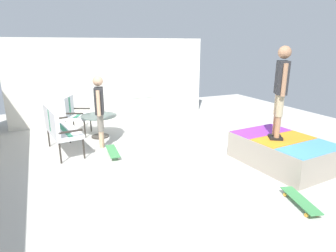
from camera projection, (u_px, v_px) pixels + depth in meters
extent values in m
cube|color=beige|center=(184.00, 161.00, 5.96)|extent=(12.00, 12.00, 0.10)
cube|color=white|center=(113.00, 80.00, 8.72)|extent=(0.20, 6.00, 2.48)
cube|color=silver|center=(142.00, 76.00, 8.95)|extent=(0.03, 1.10, 1.40)
cube|color=gray|center=(282.00, 152.00, 5.62)|extent=(1.88, 1.40, 0.53)
cube|color=#4C99D8|center=(312.00, 148.00, 5.04)|extent=(0.67, 1.27, 0.01)
cube|color=orange|center=(284.00, 139.00, 5.54)|extent=(0.67, 1.27, 0.01)
cube|color=purple|center=(261.00, 131.00, 6.04)|extent=(0.67, 1.27, 0.01)
cylinder|color=#B2B2B7|center=(261.00, 145.00, 5.27)|extent=(1.72, 0.18, 0.05)
cube|color=gray|center=(314.00, 145.00, 6.07)|extent=(1.80, 0.88, 0.44)
cylinder|color=#2D2823|center=(84.00, 149.00, 5.91)|extent=(0.04, 0.04, 0.44)
cylinder|color=#2D2823|center=(69.00, 134.00, 6.85)|extent=(0.04, 0.04, 0.44)
cylinder|color=#2D2823|center=(60.00, 153.00, 5.66)|extent=(0.04, 0.04, 0.44)
cylinder|color=#2D2823|center=(49.00, 137.00, 6.61)|extent=(0.04, 0.04, 0.44)
cube|color=silver|center=(64.00, 131.00, 6.19)|extent=(1.32, 0.72, 0.08)
cube|color=#338C66|center=(64.00, 130.00, 6.18)|extent=(1.21, 0.27, 0.00)
cube|color=silver|center=(51.00, 120.00, 5.98)|extent=(1.25, 0.26, 0.50)
cube|color=#338C66|center=(51.00, 120.00, 5.98)|extent=(0.11, 0.10, 0.46)
cube|color=#2D2823|center=(71.00, 131.00, 5.65)|extent=(0.11, 0.47, 0.04)
cube|color=#2D2823|center=(57.00, 118.00, 6.63)|extent=(0.11, 0.47, 0.04)
cylinder|color=#2D2823|center=(85.00, 129.00, 7.23)|extent=(0.04, 0.04, 0.44)
cylinder|color=#2D2823|center=(91.00, 124.00, 7.74)|extent=(0.04, 0.04, 0.44)
cylinder|color=#2D2823|center=(66.00, 129.00, 7.24)|extent=(0.04, 0.04, 0.44)
cylinder|color=#2D2823|center=(74.00, 124.00, 7.76)|extent=(0.04, 0.04, 0.44)
cube|color=silver|center=(78.00, 117.00, 7.42)|extent=(0.80, 0.76, 0.08)
cube|color=#338C66|center=(78.00, 115.00, 7.41)|extent=(0.57, 0.34, 0.00)
cube|color=silver|center=(68.00, 106.00, 7.34)|extent=(0.59, 0.34, 0.50)
cube|color=#338C66|center=(68.00, 106.00, 7.34)|extent=(0.13, 0.12, 0.46)
cube|color=#2D2823|center=(74.00, 114.00, 7.10)|extent=(0.24, 0.44, 0.04)
cube|color=#2D2823|center=(81.00, 108.00, 7.65)|extent=(0.24, 0.44, 0.04)
cylinder|color=#2D2823|center=(100.00, 127.00, 7.28)|extent=(0.06, 0.06, 0.55)
cylinder|color=#2D2823|center=(100.00, 136.00, 7.35)|extent=(0.44, 0.44, 0.03)
cylinder|color=#425651|center=(99.00, 116.00, 7.20)|extent=(0.90, 0.90, 0.02)
cube|color=silver|center=(102.00, 149.00, 6.45)|extent=(0.17, 0.26, 0.05)
cylinder|color=tan|center=(101.00, 140.00, 6.39)|extent=(0.10, 0.10, 0.39)
cylinder|color=slate|center=(100.00, 123.00, 6.28)|extent=(0.13, 0.13, 0.39)
cube|color=silver|center=(102.00, 146.00, 6.61)|extent=(0.17, 0.26, 0.05)
cylinder|color=tan|center=(102.00, 137.00, 6.55)|extent=(0.10, 0.10, 0.39)
cylinder|color=slate|center=(101.00, 121.00, 6.44)|extent=(0.13, 0.13, 0.39)
cube|color=#262628|center=(99.00, 101.00, 6.22)|extent=(0.36, 0.26, 0.58)
sphere|color=tan|center=(98.00, 81.00, 6.10)|extent=(0.22, 0.22, 0.22)
cylinder|color=tan|center=(98.00, 103.00, 6.04)|extent=(0.08, 0.08, 0.55)
cylinder|color=tan|center=(100.00, 100.00, 6.42)|extent=(0.08, 0.08, 0.55)
cube|color=black|center=(276.00, 139.00, 5.46)|extent=(0.22, 0.26, 0.05)
cylinder|color=#9E7051|center=(278.00, 127.00, 5.39)|extent=(0.10, 0.10, 0.41)
cylinder|color=tan|center=(280.00, 106.00, 5.28)|extent=(0.13, 0.13, 0.41)
cube|color=black|center=(274.00, 136.00, 5.62)|extent=(0.22, 0.26, 0.05)
cylinder|color=#9E7051|center=(276.00, 125.00, 5.55)|extent=(0.10, 0.10, 0.41)
cylinder|color=tan|center=(278.00, 104.00, 5.44)|extent=(0.13, 0.13, 0.41)
cube|color=#262628|center=(282.00, 78.00, 5.21)|extent=(0.37, 0.32, 0.61)
sphere|color=#9E7051|center=(285.00, 52.00, 5.09)|extent=(0.23, 0.23, 0.23)
cylinder|color=#9E7051|center=(284.00, 80.00, 5.03)|extent=(0.08, 0.08, 0.58)
cylinder|color=#9E7051|center=(279.00, 77.00, 5.41)|extent=(0.08, 0.08, 0.58)
cube|color=#3F8C4C|center=(113.00, 151.00, 6.13)|extent=(0.81, 0.26, 0.02)
cylinder|color=silver|center=(114.00, 149.00, 6.42)|extent=(0.06, 0.03, 0.06)
cylinder|color=silver|center=(107.00, 150.00, 6.37)|extent=(0.06, 0.03, 0.06)
cylinder|color=silver|center=(119.00, 158.00, 5.92)|extent=(0.06, 0.03, 0.06)
cylinder|color=silver|center=(111.00, 159.00, 5.87)|extent=(0.06, 0.03, 0.06)
cube|color=#3F8C4C|center=(300.00, 200.00, 4.21)|extent=(0.82, 0.42, 0.02)
cylinder|color=gold|center=(294.00, 194.00, 4.51)|extent=(0.06, 0.04, 0.06)
cylinder|color=gold|center=(285.00, 195.00, 4.48)|extent=(0.06, 0.04, 0.06)
cylinder|color=gold|center=(317.00, 214.00, 3.97)|extent=(0.06, 0.04, 0.06)
cylinder|color=gold|center=(306.00, 215.00, 3.95)|extent=(0.06, 0.04, 0.06)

